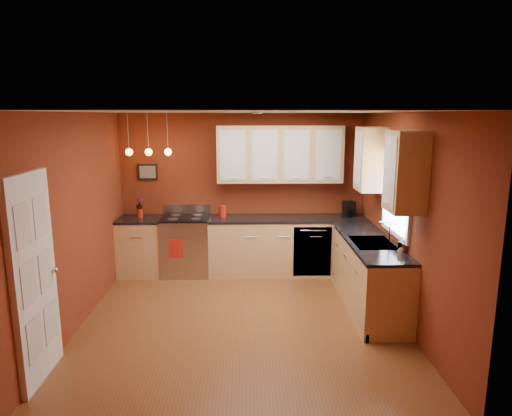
{
  "coord_description": "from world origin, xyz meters",
  "views": [
    {
      "loc": [
        0.06,
        -5.37,
        2.57
      ],
      "look_at": [
        0.2,
        1.0,
        1.26
      ],
      "focal_mm": 32.0,
      "sensor_mm": 36.0,
      "label": 1
    }
  ],
  "objects_px": {
    "red_canister": "(223,211)",
    "soap_pump": "(403,244)",
    "coffee_maker": "(349,210)",
    "sink": "(373,244)",
    "gas_range": "(186,245)"
  },
  "relations": [
    {
      "from": "red_canister",
      "to": "sink",
      "type": "bearing_deg",
      "value": -37.22
    },
    {
      "from": "sink",
      "to": "red_canister",
      "type": "height_order",
      "value": "sink"
    },
    {
      "from": "gas_range",
      "to": "coffee_maker",
      "type": "distance_m",
      "value": 2.71
    },
    {
      "from": "gas_range",
      "to": "sink",
      "type": "relative_size",
      "value": 1.59
    },
    {
      "from": "coffee_maker",
      "to": "sink",
      "type": "bearing_deg",
      "value": -108.97
    },
    {
      "from": "soap_pump",
      "to": "coffee_maker",
      "type": "bearing_deg",
      "value": 96.34
    },
    {
      "from": "red_canister",
      "to": "soap_pump",
      "type": "bearing_deg",
      "value": -40.76
    },
    {
      "from": "red_canister",
      "to": "soap_pump",
      "type": "height_order",
      "value": "red_canister"
    },
    {
      "from": "sink",
      "to": "coffee_maker",
      "type": "bearing_deg",
      "value": 88.89
    },
    {
      "from": "sink",
      "to": "soap_pump",
      "type": "relative_size",
      "value": 3.75
    },
    {
      "from": "red_canister",
      "to": "coffee_maker",
      "type": "relative_size",
      "value": 0.75
    },
    {
      "from": "gas_range",
      "to": "red_canister",
      "type": "bearing_deg",
      "value": 3.56
    },
    {
      "from": "sink",
      "to": "coffee_maker",
      "type": "xyz_separation_m",
      "value": [
        0.03,
        1.54,
        0.14
      ]
    },
    {
      "from": "red_canister",
      "to": "soap_pump",
      "type": "relative_size",
      "value": 1.01
    },
    {
      "from": "gas_range",
      "to": "soap_pump",
      "type": "bearing_deg",
      "value": -33.81
    }
  ]
}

